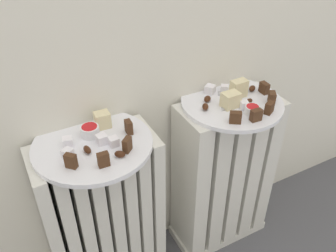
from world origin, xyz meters
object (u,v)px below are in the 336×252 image
(plate_left, at_px, (93,144))
(fork, at_px, (222,99))
(jam_bowl_right, at_px, (252,109))
(plate_right, at_px, (232,103))
(radiator_left, at_px, (105,223))
(jam_bowl_left, at_px, (90,130))
(radiator_right, at_px, (223,176))

(plate_left, relative_size, fork, 3.10)
(jam_bowl_right, bearing_deg, plate_right, 95.49)
(radiator_left, xyz_separation_m, jam_bowl_left, (0.01, 0.03, 0.31))
(plate_right, xyz_separation_m, jam_bowl_right, (0.01, -0.08, 0.02))
(plate_right, bearing_deg, radiator_left, 180.00)
(radiator_right, distance_m, jam_bowl_right, 0.32)
(radiator_left, relative_size, radiator_right, 1.00)
(radiator_right, height_order, jam_bowl_left, jam_bowl_left)
(jam_bowl_left, relative_size, jam_bowl_right, 1.15)
(radiator_left, bearing_deg, jam_bowl_left, 80.15)
(radiator_right, height_order, plate_left, plate_left)
(radiator_right, bearing_deg, fork, 139.68)
(plate_left, distance_m, jam_bowl_left, 0.04)
(jam_bowl_left, distance_m, jam_bowl_right, 0.43)
(radiator_right, bearing_deg, plate_left, 180.00)
(radiator_left, height_order, jam_bowl_left, jam_bowl_left)
(radiator_right, distance_m, plate_right, 0.29)
(jam_bowl_right, xyz_separation_m, fork, (-0.03, 0.10, -0.01))
(radiator_left, bearing_deg, plate_right, -0.00)
(plate_left, height_order, jam_bowl_left, jam_bowl_left)
(plate_left, xyz_separation_m, plate_right, (0.41, 0.00, 0.00))
(plate_left, relative_size, jam_bowl_right, 7.25)
(jam_bowl_right, bearing_deg, radiator_left, 169.44)
(radiator_right, xyz_separation_m, plate_right, (0.00, 0.00, 0.29))
(radiator_left, distance_m, jam_bowl_right, 0.52)
(radiator_left, distance_m, radiator_right, 0.41)
(radiator_right, distance_m, plate_left, 0.50)
(radiator_left, relative_size, fork, 5.87)
(radiator_right, xyz_separation_m, fork, (-0.02, 0.02, 0.29))
(plate_right, height_order, fork, fork)
(radiator_right, xyz_separation_m, jam_bowl_left, (-0.41, 0.03, 0.31))
(fork, bearing_deg, radiator_right, -40.32)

